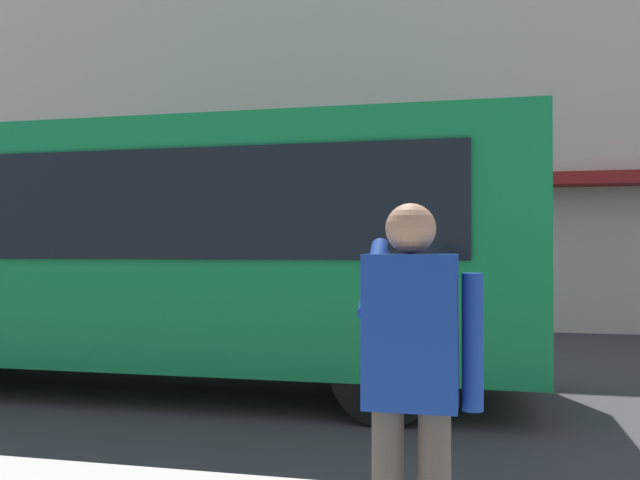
{
  "coord_description": "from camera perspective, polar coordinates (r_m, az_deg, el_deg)",
  "views": [
    {
      "loc": [
        -0.65,
        7.83,
        1.65
      ],
      "look_at": [
        1.03,
        0.53,
        1.75
      ],
      "focal_mm": 38.28,
      "sensor_mm": 36.0,
      "label": 1
    }
  ],
  "objects": [
    {
      "name": "building_facade_far",
      "position": [
        15.27,
        10.39,
        15.73
      ],
      "size": [
        28.0,
        1.55,
        12.0
      ],
      "color": "beige",
      "rests_on": "ground_plane"
    },
    {
      "name": "pedestrian_photographer",
      "position": [
        3.01,
        7.69,
        -10.51
      ],
      "size": [
        0.53,
        0.52,
        1.7
      ],
      "color": "#4C4238",
      "rests_on": "sidewalk_curb"
    },
    {
      "name": "ground_plane",
      "position": [
        8.03,
        8.21,
        -12.64
      ],
      "size": [
        60.0,
        60.0,
        0.0
      ],
      "primitive_type": "plane",
      "color": "#38383A"
    },
    {
      "name": "red_bus",
      "position": [
        8.43,
        -14.38,
        -0.54
      ],
      "size": [
        9.05,
        2.54,
        3.08
      ],
      "color": "#0F7238",
      "rests_on": "ground_plane"
    }
  ]
}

